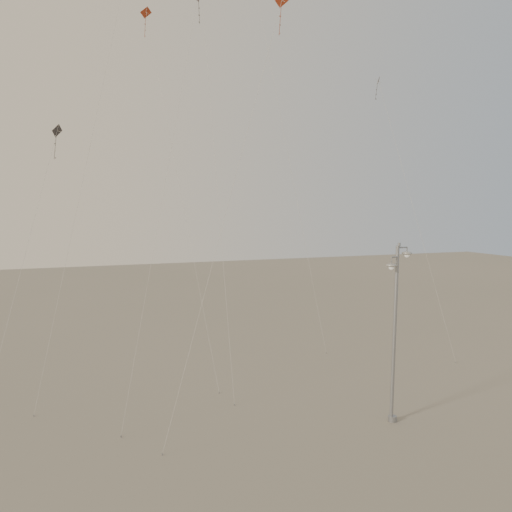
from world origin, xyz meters
name	(u,v)px	position (x,y,z in m)	size (l,w,h in m)	color
ground	(333,428)	(0.00, 0.00, 0.00)	(160.00, 160.00, 0.00)	gray
street_lamp	(395,328)	(3.28, -0.41, 4.89)	(1.59, 0.74, 9.17)	#96989E
kite_1	(185,72)	(-4.55, 10.74, 19.13)	(7.26, 10.69, 25.06)	#352F2C
kite_3	(254,107)	(-3.64, 1.45, 15.64)	(6.91, 2.12, 21.19)	maroon
kite_4	(396,147)	(11.57, 11.64, 15.28)	(3.00, 6.52, 20.60)	#352F2C
kite_5	(269,59)	(3.67, 16.94, 22.08)	(3.89, 6.28, 30.02)	#A1421A
kite_6	(41,196)	(-13.15, 5.69, 11.50)	(4.49, 8.95, 15.23)	#352F2C
kite_7	(159,84)	(-4.85, 16.76, 19.56)	(1.97, 12.82, 25.63)	maroon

